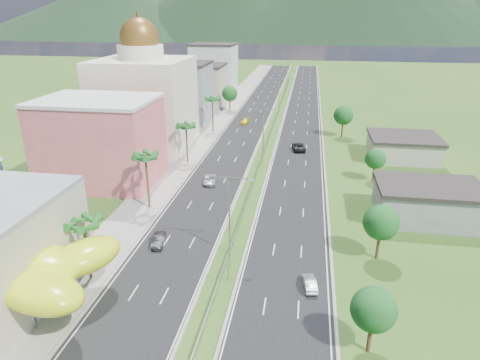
% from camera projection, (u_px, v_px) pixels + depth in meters
% --- Properties ---
extents(ground, '(500.00, 500.00, 0.00)m').
position_uv_depth(ground, '(214.00, 301.00, 47.29)').
color(ground, '#2D5119').
rests_on(ground, ground).
extents(road_left, '(11.00, 260.00, 0.04)m').
position_uv_depth(road_left, '(253.00, 115.00, 131.00)').
color(road_left, black).
rests_on(road_left, ground).
extents(road_right, '(11.00, 260.00, 0.04)m').
position_uv_depth(road_right, '(302.00, 117.00, 128.79)').
color(road_right, black).
rests_on(road_right, ground).
extents(sidewalk_left, '(7.00, 260.00, 0.12)m').
position_uv_depth(sidewalk_left, '(222.00, 114.00, 132.38)').
color(sidewalk_left, gray).
rests_on(sidewalk_left, ground).
extents(median_guardrail, '(0.10, 216.06, 0.76)m').
position_uv_depth(median_guardrail, '(272.00, 130.00, 113.14)').
color(median_guardrail, gray).
rests_on(median_guardrail, ground).
extents(streetlight_median_b, '(6.04, 0.25, 11.00)m').
position_uv_depth(streetlight_median_b, '(229.00, 208.00, 53.98)').
color(streetlight_median_b, gray).
rests_on(streetlight_median_b, ground).
extents(streetlight_median_c, '(6.04, 0.25, 11.00)m').
position_uv_depth(streetlight_median_c, '(263.00, 128.00, 90.70)').
color(streetlight_median_c, gray).
rests_on(streetlight_median_c, ground).
extents(streetlight_median_d, '(6.04, 0.25, 11.00)m').
position_uv_depth(streetlight_median_d, '(279.00, 91.00, 132.00)').
color(streetlight_median_d, gray).
rests_on(streetlight_median_d, ground).
extents(streetlight_median_e, '(6.04, 0.25, 11.00)m').
position_uv_depth(streetlight_median_e, '(287.00, 72.00, 173.31)').
color(streetlight_median_e, gray).
rests_on(streetlight_median_e, ground).
extents(lime_canopy, '(18.00, 15.00, 7.40)m').
position_uv_depth(lime_canopy, '(18.00, 267.00, 44.72)').
color(lime_canopy, '#C9E316').
rests_on(lime_canopy, ground).
extents(pink_shophouse, '(20.00, 15.00, 15.00)m').
position_uv_depth(pink_shophouse, '(100.00, 143.00, 78.01)').
color(pink_shophouse, '#D85865').
rests_on(pink_shophouse, ground).
extents(domed_building, '(20.00, 20.00, 28.70)m').
position_uv_depth(domed_building, '(144.00, 98.00, 97.70)').
color(domed_building, beige).
rests_on(domed_building, ground).
extents(midrise_grey, '(16.00, 15.00, 16.00)m').
position_uv_depth(midrise_grey, '(181.00, 93.00, 121.74)').
color(midrise_grey, gray).
rests_on(midrise_grey, ground).
extents(midrise_beige, '(16.00, 15.00, 13.00)m').
position_uv_depth(midrise_beige, '(200.00, 86.00, 142.48)').
color(midrise_beige, '#B4AB94').
rests_on(midrise_beige, ground).
extents(midrise_white, '(16.00, 15.00, 18.00)m').
position_uv_depth(midrise_white, '(214.00, 70.00, 162.67)').
color(midrise_white, silver).
rests_on(midrise_white, ground).
extents(shed_near, '(15.00, 10.00, 5.00)m').
position_uv_depth(shed_near, '(428.00, 204.00, 65.21)').
color(shed_near, gray).
rests_on(shed_near, ground).
extents(shed_far, '(14.00, 12.00, 4.40)m').
position_uv_depth(shed_far, '(403.00, 148.00, 92.56)').
color(shed_far, '#B4AB94').
rests_on(shed_far, ground).
extents(palm_tree_b, '(3.60, 3.60, 8.10)m').
position_uv_depth(palm_tree_b, '(83.00, 226.00, 48.80)').
color(palm_tree_b, '#47301C').
rests_on(palm_tree_b, ground).
extents(palm_tree_c, '(3.60, 3.60, 9.60)m').
position_uv_depth(palm_tree_c, '(145.00, 158.00, 66.63)').
color(palm_tree_c, '#47301C').
rests_on(palm_tree_c, ground).
extents(palm_tree_d, '(3.60, 3.60, 8.60)m').
position_uv_depth(palm_tree_d, '(186.00, 127.00, 88.09)').
color(palm_tree_d, '#47301C').
rests_on(palm_tree_d, ground).
extents(palm_tree_e, '(3.60, 3.60, 9.40)m').
position_uv_depth(palm_tree_e, '(212.00, 100.00, 110.76)').
color(palm_tree_e, '#47301C').
rests_on(palm_tree_e, ground).
extents(leafy_tree_lfar, '(4.90, 4.90, 8.05)m').
position_uv_depth(leafy_tree_lfar, '(230.00, 94.00, 134.71)').
color(leafy_tree_lfar, '#47301C').
rests_on(leafy_tree_lfar, ground).
extents(leafy_tree_ra, '(4.20, 4.20, 6.90)m').
position_uv_depth(leafy_tree_ra, '(374.00, 310.00, 38.60)').
color(leafy_tree_ra, '#47301C').
rests_on(leafy_tree_ra, ground).
extents(leafy_tree_rb, '(4.55, 4.55, 7.47)m').
position_uv_depth(leafy_tree_rb, '(381.00, 223.00, 53.61)').
color(leafy_tree_rb, '#47301C').
rests_on(leafy_tree_rb, ground).
extents(leafy_tree_rc, '(3.85, 3.85, 6.33)m').
position_uv_depth(leafy_tree_rc, '(375.00, 159.00, 79.17)').
color(leafy_tree_rc, '#47301C').
rests_on(leafy_tree_rc, ground).
extents(leafy_tree_rd, '(4.90, 4.90, 8.05)m').
position_uv_depth(leafy_tree_rd, '(343.00, 115.00, 106.85)').
color(leafy_tree_rd, '#47301C').
rests_on(leafy_tree_rd, ground).
extents(mountain_ridge, '(860.00, 140.00, 90.00)m').
position_uv_depth(mountain_ridge, '(360.00, 41.00, 451.52)').
color(mountain_ridge, black).
rests_on(mountain_ridge, ground).
extents(car_dark_left, '(2.16, 4.39, 1.39)m').
position_uv_depth(car_dark_left, '(159.00, 240.00, 58.46)').
color(car_dark_left, black).
rests_on(car_dark_left, road_left).
extents(car_silver_mid_left, '(2.86, 5.10, 1.35)m').
position_uv_depth(car_silver_mid_left, '(210.00, 180.00, 79.36)').
color(car_silver_mid_left, '#A8ABB0').
rests_on(car_silver_mid_left, road_left).
extents(car_yellow_far_left, '(2.41, 4.54, 1.25)m').
position_uv_depth(car_yellow_far_left, '(245.00, 121.00, 121.53)').
color(car_yellow_far_left, yellow).
rests_on(car_yellow_far_left, road_left).
extents(car_silver_right, '(1.95, 4.03, 1.27)m').
position_uv_depth(car_silver_right, '(310.00, 283.00, 49.33)').
color(car_silver_right, '#ADB0B5').
rests_on(car_silver_right, road_right).
extents(car_dark_far_right, '(3.64, 6.23, 1.63)m').
position_uv_depth(car_dark_far_right, '(298.00, 146.00, 98.30)').
color(car_dark_far_right, black).
rests_on(car_dark_far_right, road_right).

